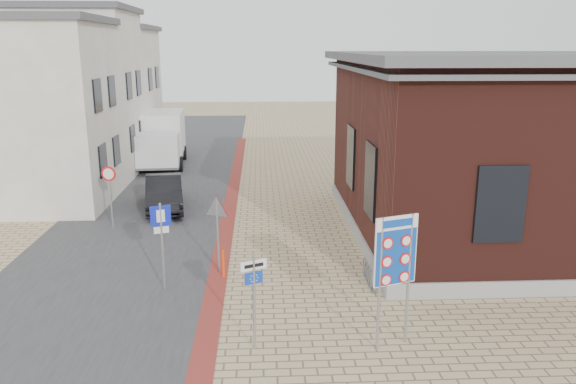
{
  "coord_description": "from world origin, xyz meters",
  "views": [
    {
      "loc": [
        -0.62,
        -13.59,
        7.04
      ],
      "look_at": [
        0.32,
        4.92,
        2.2
      ],
      "focal_mm": 35.0,
      "sensor_mm": 36.0,
      "label": 1
    }
  ],
  "objects_px": {
    "box_truck": "(162,139)",
    "bollard": "(223,264)",
    "sedan": "(164,193)",
    "essen_sign": "(254,288)",
    "parking_sign": "(161,231)",
    "border_sign": "(396,253)"
  },
  "relations": [
    {
      "from": "box_truck",
      "to": "essen_sign",
      "type": "xyz_separation_m",
      "value": [
        5.71,
        -21.7,
        -0.05
      ]
    },
    {
      "from": "sedan",
      "to": "essen_sign",
      "type": "bearing_deg",
      "value": -80.97
    },
    {
      "from": "essen_sign",
      "to": "parking_sign",
      "type": "xyz_separation_m",
      "value": [
        -2.7,
        3.5,
        0.25
      ]
    },
    {
      "from": "parking_sign",
      "to": "essen_sign",
      "type": "bearing_deg",
      "value": -70.02
    },
    {
      "from": "sedan",
      "to": "box_truck",
      "type": "xyz_separation_m",
      "value": [
        -1.63,
        9.52,
        0.9
      ]
    },
    {
      "from": "sedan",
      "to": "box_truck",
      "type": "height_order",
      "value": "box_truck"
    },
    {
      "from": "parking_sign",
      "to": "sedan",
      "type": "bearing_deg",
      "value": 81.4
    },
    {
      "from": "essen_sign",
      "to": "parking_sign",
      "type": "relative_size",
      "value": 0.9
    },
    {
      "from": "sedan",
      "to": "bollard",
      "type": "height_order",
      "value": "sedan"
    },
    {
      "from": "sedan",
      "to": "essen_sign",
      "type": "xyz_separation_m",
      "value": [
        4.08,
        -12.18,
        0.86
      ]
    },
    {
      "from": "bollard",
      "to": "sedan",
      "type": "bearing_deg",
      "value": 111.39
    },
    {
      "from": "parking_sign",
      "to": "bollard",
      "type": "height_order",
      "value": "parking_sign"
    },
    {
      "from": "sedan",
      "to": "border_sign",
      "type": "xyz_separation_m",
      "value": [
        7.38,
        -12.18,
        1.65
      ]
    },
    {
      "from": "box_truck",
      "to": "bollard",
      "type": "xyz_separation_m",
      "value": [
        4.71,
        -17.4,
        -1.17
      ]
    },
    {
      "from": "box_truck",
      "to": "sedan",
      "type": "bearing_deg",
      "value": -84.09
    },
    {
      "from": "sedan",
      "to": "border_sign",
      "type": "height_order",
      "value": "border_sign"
    },
    {
      "from": "border_sign",
      "to": "parking_sign",
      "type": "relative_size",
      "value": 1.23
    },
    {
      "from": "parking_sign",
      "to": "border_sign",
      "type": "bearing_deg",
      "value": -47.93
    },
    {
      "from": "box_truck",
      "to": "essen_sign",
      "type": "height_order",
      "value": "box_truck"
    },
    {
      "from": "sedan",
      "to": "bollard",
      "type": "bearing_deg",
      "value": -78.13
    },
    {
      "from": "box_truck",
      "to": "bollard",
      "type": "height_order",
      "value": "box_truck"
    },
    {
      "from": "sedan",
      "to": "essen_sign",
      "type": "height_order",
      "value": "essen_sign"
    }
  ]
}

